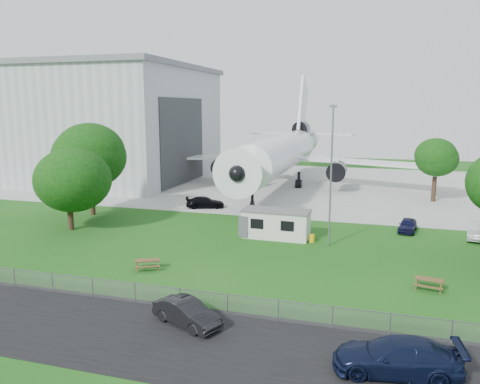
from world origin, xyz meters
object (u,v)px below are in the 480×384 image
(picnic_west, at_px, (148,269))
(picnic_east, at_px, (429,290))
(hangar, at_px, (76,122))
(car_centre_sedan, at_px, (187,313))
(airliner, at_px, (282,152))
(site_cabin, at_px, (276,224))

(picnic_west, distance_m, picnic_east, 19.80)
(hangar, distance_m, picnic_east, 66.40)
(car_centre_sedan, bearing_deg, airliner, 29.31)
(airliner, bearing_deg, hangar, 179.78)
(site_cabin, distance_m, picnic_west, 13.50)
(site_cabin, bearing_deg, picnic_east, -37.52)
(airliner, xyz_separation_m, picnic_east, (17.62, -37.93, -5.27))
(airliner, height_order, picnic_east, airliner)
(picnic_west, bearing_deg, picnic_east, -22.09)
(site_cabin, xyz_separation_m, picnic_west, (-7.38, -11.23, -1.31))
(hangar, bearing_deg, picnic_west, -49.63)
(site_cabin, distance_m, car_centre_sedan, 18.77)
(site_cabin, xyz_separation_m, picnic_east, (12.34, -9.48, -1.31))
(picnic_west, xyz_separation_m, car_centre_sedan, (6.32, -7.50, 0.70))
(airliner, height_order, car_centre_sedan, airliner)
(site_cabin, bearing_deg, airliner, 100.50)
(site_cabin, height_order, car_centre_sedan, site_cabin)
(car_centre_sedan, bearing_deg, picnic_west, 64.36)
(hangar, distance_m, car_centre_sedan, 62.69)
(picnic_east, bearing_deg, car_centre_sedan, -134.32)
(hangar, bearing_deg, airliner, -0.22)
(site_cabin, bearing_deg, car_centre_sedan, -93.24)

